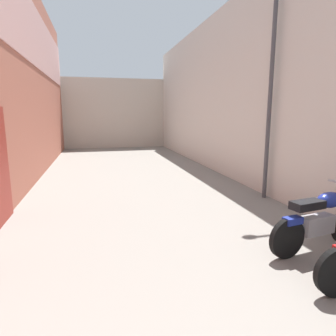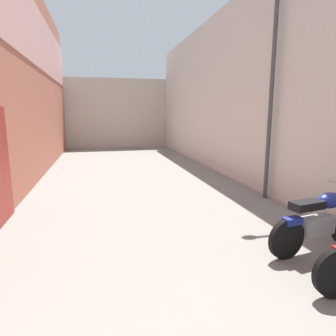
# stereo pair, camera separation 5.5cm
# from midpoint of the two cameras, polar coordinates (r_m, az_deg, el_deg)

# --- Properties ---
(ground_plane) EXTENTS (35.89, 35.89, 0.00)m
(ground_plane) POSITION_cam_midpoint_polar(r_m,az_deg,el_deg) (6.55, -3.03, -7.80)
(ground_plane) COLOR gray
(building_left) EXTENTS (0.45, 19.89, 6.37)m
(building_left) POSITION_cam_midpoint_polar(r_m,az_deg,el_deg) (8.37, -29.17, 17.14)
(building_left) COLOR #B76651
(building_left) RESTS_ON ground
(building_right) EXTENTS (0.45, 19.89, 5.49)m
(building_right) POSITION_cam_midpoint_polar(r_m,az_deg,el_deg) (9.22, 14.75, 14.50)
(building_right) COLOR beige
(building_right) RESTS_ON ground
(building_far_end) EXTENTS (8.98, 2.00, 4.11)m
(building_far_end) POSITION_cam_midpoint_polar(r_m,az_deg,el_deg) (19.09, -10.63, 10.42)
(building_far_end) COLOR beige
(building_far_end) RESTS_ON ground
(motorcycle_fifth) EXTENTS (1.84, 0.58, 1.04)m
(motorcycle_fifth) POSITION_cam_midpoint_polar(r_m,az_deg,el_deg) (5.02, 27.26, -8.83)
(motorcycle_fifth) COLOR black
(motorcycle_fifth) RESTS_ON ground
(street_lamp) EXTENTS (0.79, 0.18, 5.11)m
(street_lamp) POSITION_cam_midpoint_polar(r_m,az_deg,el_deg) (7.45, 18.78, 16.94)
(street_lamp) COLOR #47474C
(street_lamp) RESTS_ON ground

